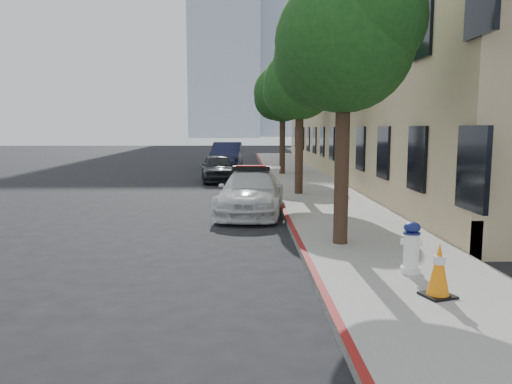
{
  "coord_description": "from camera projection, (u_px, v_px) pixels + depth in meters",
  "views": [
    {
      "loc": [
        0.88,
        -12.21,
        2.56
      ],
      "look_at": [
        1.17,
        -0.17,
        1.0
      ],
      "focal_mm": 35.0,
      "sensor_mm": 36.0,
      "label": 1
    }
  ],
  "objects": [
    {
      "name": "police_car",
      "position": [
        251.0,
        192.0,
        14.83
      ],
      "size": [
        2.32,
        4.66,
        1.45
      ],
      "rotation": [
        0.0,
        0.0,
        -0.12
      ],
      "color": "silver",
      "rests_on": "ground"
    },
    {
      "name": "curb_strip",
      "position": [
        270.0,
        183.0,
        22.37
      ],
      "size": [
        0.12,
        50.0,
        0.15
      ],
      "primitive_type": "cube",
      "color": "maroon",
      "rests_on": "ground"
    },
    {
      "name": "parked_car_far",
      "position": [
        227.0,
        155.0,
        31.32
      ],
      "size": [
        2.01,
        5.08,
        1.65
      ],
      "primitive_type": "imported",
      "rotation": [
        0.0,
        0.0,
        -0.05
      ],
      "color": "#151936",
      "rests_on": "ground"
    },
    {
      "name": "tower_left",
      "position": [
        224.0,
        20.0,
        127.45
      ],
      "size": [
        18.0,
        14.0,
        60.0
      ],
      "primitive_type": "cube",
      "color": "#9EA8B7",
      "rests_on": "ground"
    },
    {
      "name": "sidewalk",
      "position": [
        304.0,
        183.0,
        22.4
      ],
      "size": [
        3.2,
        50.0,
        0.15
      ],
      "primitive_type": "cube",
      "color": "gray",
      "rests_on": "ground"
    },
    {
      "name": "tower_right",
      "position": [
        272.0,
        60.0,
        143.66
      ],
      "size": [
        14.0,
        14.0,
        44.0
      ],
      "primitive_type": "cube",
      "color": "#9EA8B7",
      "rests_on": "ground"
    },
    {
      "name": "tree_mid",
      "position": [
        301.0,
        83.0,
        17.88
      ],
      "size": [
        2.77,
        2.64,
        5.43
      ],
      "color": "black",
      "rests_on": "sidewalk"
    },
    {
      "name": "building",
      "position": [
        398.0,
        82.0,
        26.86
      ],
      "size": [
        8.0,
        36.0,
        10.0
      ],
      "primitive_type": "cube",
      "color": "tan",
      "rests_on": "ground"
    },
    {
      "name": "fire_hydrant",
      "position": [
        411.0,
        248.0,
        8.27
      ],
      "size": [
        0.37,
        0.33,
        0.87
      ],
      "rotation": [
        0.0,
        0.0,
        -0.35
      ],
      "color": "white",
      "rests_on": "sidewalk"
    },
    {
      "name": "tree_far",
      "position": [
        283.0,
        92.0,
        25.79
      ],
      "size": [
        3.1,
        3.0,
        5.81
      ],
      "color": "black",
      "rests_on": "sidewalk"
    },
    {
      "name": "ground",
      "position": [
        209.0,
        231.0,
        12.41
      ],
      "size": [
        120.0,
        120.0,
        0.0
      ],
      "primitive_type": "plane",
      "color": "black",
      "rests_on": "ground"
    },
    {
      "name": "traffic_cone",
      "position": [
        439.0,
        270.0,
        7.11
      ],
      "size": [
        0.52,
        0.52,
        0.79
      ],
      "rotation": [
        0.0,
        0.0,
        0.33
      ],
      "color": "black",
      "rests_on": "sidewalk"
    },
    {
      "name": "parked_car_mid",
      "position": [
        218.0,
        168.0,
        23.69
      ],
      "size": [
        1.97,
        4.02,
        1.32
      ],
      "primitive_type": "imported",
      "rotation": [
        0.0,
        0.0,
        0.11
      ],
      "color": "black",
      "rests_on": "ground"
    },
    {
      "name": "tree_near",
      "position": [
        346.0,
        41.0,
        9.94
      ],
      "size": [
        2.92,
        2.82,
        5.62
      ],
      "color": "black",
      "rests_on": "sidewalk"
    }
  ]
}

